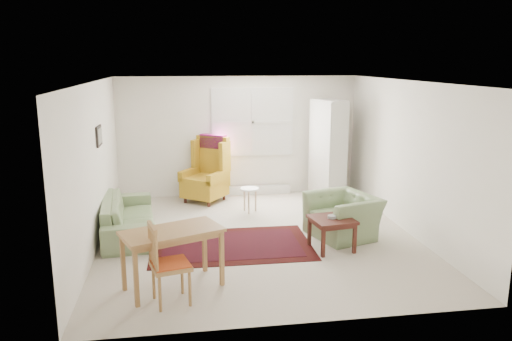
{
  "coord_description": "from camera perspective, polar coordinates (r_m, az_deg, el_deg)",
  "views": [
    {
      "loc": [
        -1.21,
        -7.58,
        2.82
      ],
      "look_at": [
        0.0,
        0.3,
        1.05
      ],
      "focal_mm": 35.0,
      "sensor_mm": 36.0,
      "label": 1
    }
  ],
  "objects": [
    {
      "name": "rug",
      "position": [
        7.84,
        -2.85,
        -8.48
      ],
      "size": [
        2.49,
        1.62,
        0.02
      ],
      "primitive_type": null,
      "rotation": [
        0.0,
        0.0,
        -0.01
      ],
      "color": "black",
      "rests_on": "ground"
    },
    {
      "name": "wingback_chair",
      "position": [
        10.1,
        -5.94,
        0.13
      ],
      "size": [
        1.1,
        1.11,
        1.33
      ],
      "primitive_type": null,
      "rotation": [
        0.0,
        0.0,
        -0.65
      ],
      "color": "#B98C1C",
      "rests_on": "ground"
    },
    {
      "name": "desk_chair",
      "position": [
        6.02,
        -9.74,
        -10.41
      ],
      "size": [
        0.53,
        0.53,
        0.99
      ],
      "primitive_type": null,
      "rotation": [
        0.0,
        0.0,
        1.82
      ],
      "color": "#A47642",
      "rests_on": "ground"
    },
    {
      "name": "sofa",
      "position": [
        8.5,
        -14.41,
        -4.29
      ],
      "size": [
        1.01,
        2.15,
        0.84
      ],
      "primitive_type": "imported",
      "rotation": [
        0.0,
        0.0,
        1.66
      ],
      "color": "#738B5C",
      "rests_on": "ground"
    },
    {
      "name": "desk",
      "position": [
        6.42,
        -9.48,
        -9.95
      ],
      "size": [
        1.35,
        1.02,
        0.77
      ],
      "primitive_type": null,
      "rotation": [
        0.0,
        0.0,
        0.39
      ],
      "color": "#A47642",
      "rests_on": "ground"
    },
    {
      "name": "coffee_table",
      "position": [
        7.7,
        8.63,
        -7.13
      ],
      "size": [
        0.69,
        0.69,
        0.5
      ],
      "primitive_type": null,
      "rotation": [
        0.0,
        0.0,
        0.15
      ],
      "color": "#461C15",
      "rests_on": "ground"
    },
    {
      "name": "stool",
      "position": [
        9.44,
        -0.73,
        -3.37
      ],
      "size": [
        0.43,
        0.43,
        0.47
      ],
      "primitive_type": null,
      "rotation": [
        0.0,
        0.0,
        0.25
      ],
      "color": "white",
      "rests_on": "ground"
    },
    {
      "name": "cabinet",
      "position": [
        10.41,
        8.24,
        2.42
      ],
      "size": [
        0.64,
        0.9,
        2.04
      ],
      "primitive_type": null,
      "rotation": [
        0.0,
        0.0,
        0.29
      ],
      "color": "silver",
      "rests_on": "ground"
    },
    {
      "name": "room",
      "position": [
        8.04,
        0.23,
        1.3
      ],
      "size": [
        5.04,
        5.54,
        2.51
      ],
      "color": "beige",
      "rests_on": "ground"
    },
    {
      "name": "armchair",
      "position": [
        8.24,
        9.91,
        -4.66
      ],
      "size": [
        1.21,
        1.29,
        0.83
      ],
      "primitive_type": "imported",
      "rotation": [
        0.0,
        0.0,
        -1.26
      ],
      "color": "#738B5C",
      "rests_on": "ground"
    }
  ]
}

